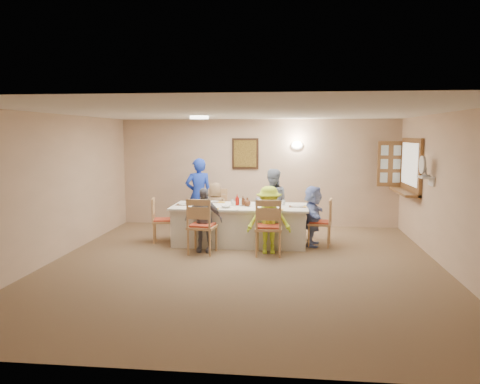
# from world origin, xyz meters

# --- Properties ---
(ground) EXTENTS (7.00, 7.00, 0.00)m
(ground) POSITION_xyz_m (0.00, 0.00, 0.00)
(ground) COLOR brown
(room_walls) EXTENTS (7.00, 7.00, 7.00)m
(room_walls) POSITION_xyz_m (0.00, 0.00, 1.51)
(room_walls) COLOR tan
(room_walls) RESTS_ON ground
(wall_picture) EXTENTS (0.62, 0.05, 0.72)m
(wall_picture) POSITION_xyz_m (-0.30, 3.46, 1.70)
(wall_picture) COLOR black
(wall_picture) RESTS_ON room_walls
(wall_sconce) EXTENTS (0.26, 0.09, 0.18)m
(wall_sconce) POSITION_xyz_m (0.90, 3.44, 1.90)
(wall_sconce) COLOR white
(wall_sconce) RESTS_ON room_walls
(ceiling_light) EXTENTS (0.36, 0.36, 0.05)m
(ceiling_light) POSITION_xyz_m (-1.00, 1.50, 2.47)
(ceiling_light) COLOR white
(ceiling_light) RESTS_ON room_walls
(serving_hatch) EXTENTS (0.06, 1.50, 1.15)m
(serving_hatch) POSITION_xyz_m (3.21, 2.40, 1.50)
(serving_hatch) COLOR brown
(serving_hatch) RESTS_ON room_walls
(hatch_sill) EXTENTS (0.30, 1.50, 0.05)m
(hatch_sill) POSITION_xyz_m (3.09, 2.40, 0.97)
(hatch_sill) COLOR brown
(hatch_sill) RESTS_ON room_walls
(shutter_door) EXTENTS (0.55, 0.04, 1.00)m
(shutter_door) POSITION_xyz_m (2.95, 3.16, 1.50)
(shutter_door) COLOR brown
(shutter_door) RESTS_ON room_walls
(fan_shelf) EXTENTS (0.22, 0.36, 0.03)m
(fan_shelf) POSITION_xyz_m (3.13, 1.05, 1.40)
(fan_shelf) COLOR white
(fan_shelf) RESTS_ON room_walls
(desk_fan) EXTENTS (0.30, 0.30, 0.28)m
(desk_fan) POSITION_xyz_m (3.10, 1.05, 1.55)
(desk_fan) COLOR #A5A5A8
(desk_fan) RESTS_ON fan_shelf
(dining_table) EXTENTS (2.64, 1.12, 0.76)m
(dining_table) POSITION_xyz_m (-0.22, 1.56, 0.38)
(dining_table) COLOR silver
(dining_table) RESTS_ON ground
(chair_back_left) EXTENTS (0.48, 0.48, 0.98)m
(chair_back_left) POSITION_xyz_m (-0.82, 2.36, 0.49)
(chair_back_left) COLOR tan
(chair_back_left) RESTS_ON ground
(chair_back_right) EXTENTS (0.53, 0.53, 1.03)m
(chair_back_right) POSITION_xyz_m (0.38, 2.36, 0.51)
(chair_back_right) COLOR tan
(chair_back_right) RESTS_ON ground
(chair_front_left) EXTENTS (0.55, 0.55, 1.03)m
(chair_front_left) POSITION_xyz_m (-0.82, 0.76, 0.51)
(chair_front_left) COLOR tan
(chair_front_left) RESTS_ON ground
(chair_front_right) EXTENTS (0.50, 0.50, 1.03)m
(chair_front_right) POSITION_xyz_m (0.38, 0.76, 0.52)
(chair_front_right) COLOR tan
(chair_front_right) RESTS_ON ground
(chair_left_end) EXTENTS (0.50, 0.50, 0.90)m
(chair_left_end) POSITION_xyz_m (-1.77, 1.56, 0.45)
(chair_left_end) COLOR tan
(chair_left_end) RESTS_ON ground
(chair_right_end) EXTENTS (0.51, 0.51, 0.93)m
(chair_right_end) POSITION_xyz_m (1.33, 1.56, 0.47)
(chair_right_end) COLOR tan
(chair_right_end) RESTS_ON ground
(diner_back_left) EXTENTS (0.60, 0.42, 1.14)m
(diner_back_left) POSITION_xyz_m (-0.82, 2.24, 0.57)
(diner_back_left) COLOR #7C6145
(diner_back_left) RESTS_ON ground
(diner_back_right) EXTENTS (0.72, 0.57, 1.44)m
(diner_back_right) POSITION_xyz_m (0.38, 2.24, 0.72)
(diner_back_right) COLOR #8492AB
(diner_back_right) RESTS_ON ground
(diner_front_left) EXTENTS (0.70, 0.31, 1.18)m
(diner_front_left) POSITION_xyz_m (-0.82, 0.88, 0.59)
(diner_front_left) COLOR slate
(diner_front_left) RESTS_ON ground
(diner_front_right) EXTENTS (0.86, 0.57, 1.23)m
(diner_front_right) POSITION_xyz_m (0.38, 0.88, 0.61)
(diner_front_right) COLOR #D1F931
(diner_front_right) RESTS_ON ground
(diner_right_end) EXTENTS (1.15, 0.54, 1.17)m
(diner_right_end) POSITION_xyz_m (1.20, 1.56, 0.59)
(diner_right_end) COLOR #88A0E7
(diner_right_end) RESTS_ON ground
(caregiver) EXTENTS (0.84, 0.76, 1.63)m
(caregiver) POSITION_xyz_m (-1.27, 2.71, 0.81)
(caregiver) COLOR #1A37BC
(caregiver) RESTS_ON ground
(placemat_fl) EXTENTS (0.35, 0.26, 0.01)m
(placemat_fl) POSITION_xyz_m (-0.82, 1.14, 0.76)
(placemat_fl) COLOR #472B19
(placemat_fl) RESTS_ON dining_table
(plate_fl) EXTENTS (0.25, 0.25, 0.02)m
(plate_fl) POSITION_xyz_m (-0.82, 1.14, 0.77)
(plate_fl) COLOR white
(plate_fl) RESTS_ON dining_table
(napkin_fl) EXTENTS (0.15, 0.15, 0.01)m
(napkin_fl) POSITION_xyz_m (-0.64, 1.09, 0.77)
(napkin_fl) COLOR yellow
(napkin_fl) RESTS_ON dining_table
(placemat_fr) EXTENTS (0.34, 0.25, 0.01)m
(placemat_fr) POSITION_xyz_m (0.38, 1.14, 0.76)
(placemat_fr) COLOR #472B19
(placemat_fr) RESTS_ON dining_table
(plate_fr) EXTENTS (0.23, 0.23, 0.01)m
(plate_fr) POSITION_xyz_m (0.38, 1.14, 0.77)
(plate_fr) COLOR white
(plate_fr) RESTS_ON dining_table
(napkin_fr) EXTENTS (0.15, 0.15, 0.01)m
(napkin_fr) POSITION_xyz_m (0.56, 1.09, 0.77)
(napkin_fr) COLOR yellow
(napkin_fr) RESTS_ON dining_table
(placemat_bl) EXTENTS (0.33, 0.25, 0.01)m
(placemat_bl) POSITION_xyz_m (-0.82, 1.98, 0.76)
(placemat_bl) COLOR #472B19
(placemat_bl) RESTS_ON dining_table
(plate_bl) EXTENTS (0.22, 0.22, 0.01)m
(plate_bl) POSITION_xyz_m (-0.82, 1.98, 0.77)
(plate_bl) COLOR white
(plate_bl) RESTS_ON dining_table
(napkin_bl) EXTENTS (0.14, 0.14, 0.01)m
(napkin_bl) POSITION_xyz_m (-0.64, 1.93, 0.77)
(napkin_bl) COLOR yellow
(napkin_bl) RESTS_ON dining_table
(placemat_br) EXTENTS (0.36, 0.26, 0.01)m
(placemat_br) POSITION_xyz_m (0.38, 1.98, 0.76)
(placemat_br) COLOR #472B19
(placemat_br) RESTS_ON dining_table
(plate_br) EXTENTS (0.25, 0.25, 0.02)m
(plate_br) POSITION_xyz_m (0.38, 1.98, 0.77)
(plate_br) COLOR white
(plate_br) RESTS_ON dining_table
(napkin_br) EXTENTS (0.13, 0.13, 0.01)m
(napkin_br) POSITION_xyz_m (0.56, 1.93, 0.77)
(napkin_br) COLOR yellow
(napkin_br) RESTS_ON dining_table
(placemat_le) EXTENTS (0.34, 0.25, 0.01)m
(placemat_le) POSITION_xyz_m (-1.32, 1.56, 0.76)
(placemat_le) COLOR #472B19
(placemat_le) RESTS_ON dining_table
(plate_le) EXTENTS (0.25, 0.25, 0.02)m
(plate_le) POSITION_xyz_m (-1.32, 1.56, 0.77)
(plate_le) COLOR white
(plate_le) RESTS_ON dining_table
(napkin_le) EXTENTS (0.14, 0.14, 0.01)m
(napkin_le) POSITION_xyz_m (-1.14, 1.51, 0.77)
(napkin_le) COLOR yellow
(napkin_le) RESTS_ON dining_table
(placemat_re) EXTENTS (0.33, 0.25, 0.01)m
(placemat_re) POSITION_xyz_m (0.90, 1.56, 0.76)
(placemat_re) COLOR #472B19
(placemat_re) RESTS_ON dining_table
(plate_re) EXTENTS (0.24, 0.24, 0.02)m
(plate_re) POSITION_xyz_m (0.90, 1.56, 0.77)
(plate_re) COLOR white
(plate_re) RESTS_ON dining_table
(napkin_re) EXTENTS (0.14, 0.14, 0.01)m
(napkin_re) POSITION_xyz_m (1.08, 1.51, 0.77)
(napkin_re) COLOR yellow
(napkin_re) RESTS_ON dining_table
(teacup_a) EXTENTS (0.19, 0.19, 0.08)m
(teacup_a) POSITION_xyz_m (-1.05, 1.22, 0.80)
(teacup_a) COLOR white
(teacup_a) RESTS_ON dining_table
(teacup_b) EXTENTS (0.11, 0.11, 0.08)m
(teacup_b) POSITION_xyz_m (0.19, 2.09, 0.80)
(teacup_b) COLOR white
(teacup_b) RESTS_ON dining_table
(bowl_a) EXTENTS (0.29, 0.29, 0.05)m
(bowl_a) POSITION_xyz_m (-0.45, 1.28, 0.78)
(bowl_a) COLOR white
(bowl_a) RESTS_ON dining_table
(bowl_b) EXTENTS (0.36, 0.36, 0.06)m
(bowl_b) POSITION_xyz_m (0.16, 1.78, 0.79)
(bowl_b) COLOR white
(bowl_b) RESTS_ON dining_table
(condiment_ketchup) EXTENTS (0.13, 0.13, 0.22)m
(condiment_ketchup) POSITION_xyz_m (-0.28, 1.59, 0.87)
(condiment_ketchup) COLOR red
(condiment_ketchup) RESTS_ON dining_table
(condiment_brown) EXTENTS (0.09, 0.09, 0.19)m
(condiment_brown) POSITION_xyz_m (-0.16, 1.60, 0.86)
(condiment_brown) COLOR #592D17
(condiment_brown) RESTS_ON dining_table
(condiment_malt) EXTENTS (0.19, 0.19, 0.17)m
(condiment_malt) POSITION_xyz_m (-0.07, 1.50, 0.85)
(condiment_malt) COLOR #592D17
(condiment_malt) RESTS_ON dining_table
(drinking_glass) EXTENTS (0.07, 0.07, 0.10)m
(drinking_glass) POSITION_xyz_m (-0.37, 1.61, 0.82)
(drinking_glass) COLOR silver
(drinking_glass) RESTS_ON dining_table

